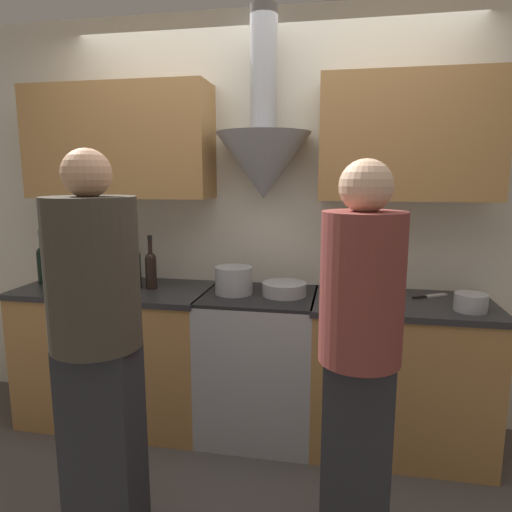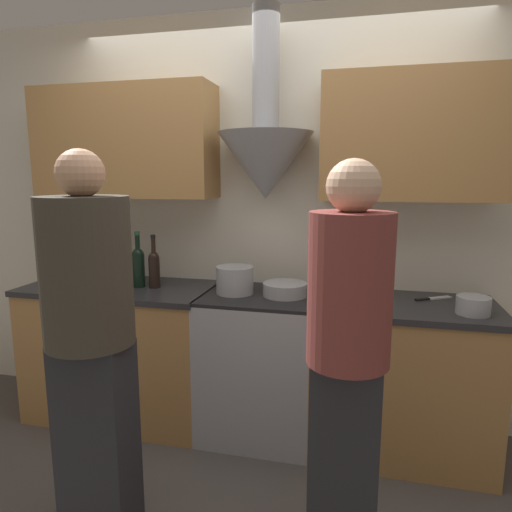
{
  "view_description": "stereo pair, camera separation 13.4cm",
  "coord_description": "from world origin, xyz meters",
  "px_view_note": "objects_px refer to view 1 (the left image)",
  "views": [
    {
      "loc": [
        0.48,
        -2.27,
        1.59
      ],
      "look_at": [
        0.0,
        0.25,
        1.14
      ],
      "focal_mm": 32.0,
      "sensor_mm": 36.0,
      "label": 1
    },
    {
      "loc": [
        0.61,
        -2.24,
        1.59
      ],
      "look_at": [
        0.0,
        0.25,
        1.14
      ],
      "focal_mm": 32.0,
      "sensor_mm": 36.0,
      "label": 2
    }
  ],
  "objects_px": {
    "wine_bottle_5": "(108,266)",
    "person_foreground_right": "(359,355)",
    "saucepan": "(471,302)",
    "person_foreground_left": "(97,337)",
    "wine_bottle_3": "(83,264)",
    "mixing_bowl": "(284,289)",
    "wine_bottle_4": "(94,266)",
    "wine_bottle_8": "(151,268)",
    "wine_bottle_7": "(135,266)",
    "orange_fruit": "(365,287)",
    "wine_bottle_2": "(67,264)",
    "wine_bottle_0": "(43,263)",
    "wine_bottle_1": "(56,264)",
    "wine_bottle_6": "(122,266)",
    "stock_pot": "(234,280)",
    "stove_range": "(259,363)"
  },
  "relations": [
    {
      "from": "stock_pot",
      "to": "saucepan",
      "type": "bearing_deg",
      "value": -5.24
    },
    {
      "from": "wine_bottle_6",
      "to": "orange_fruit",
      "type": "xyz_separation_m",
      "value": [
        1.52,
        0.09,
        -0.09
      ]
    },
    {
      "from": "wine_bottle_1",
      "to": "wine_bottle_0",
      "type": "bearing_deg",
      "value": -178.65
    },
    {
      "from": "wine_bottle_0",
      "to": "wine_bottle_5",
      "type": "bearing_deg",
      "value": -0.79
    },
    {
      "from": "saucepan",
      "to": "person_foreground_left",
      "type": "height_order",
      "value": "person_foreground_left"
    },
    {
      "from": "saucepan",
      "to": "wine_bottle_8",
      "type": "bearing_deg",
      "value": 175.71
    },
    {
      "from": "stove_range",
      "to": "stock_pot",
      "type": "distance_m",
      "value": 0.54
    },
    {
      "from": "wine_bottle_4",
      "to": "wine_bottle_5",
      "type": "distance_m",
      "value": 0.09
    },
    {
      "from": "mixing_bowl",
      "to": "orange_fruit",
      "type": "xyz_separation_m",
      "value": [
        0.47,
        0.11,
        0.01
      ]
    },
    {
      "from": "wine_bottle_5",
      "to": "orange_fruit",
      "type": "distance_m",
      "value": 1.61
    },
    {
      "from": "wine_bottle_0",
      "to": "wine_bottle_8",
      "type": "relative_size",
      "value": 1.04
    },
    {
      "from": "wine_bottle_1",
      "to": "saucepan",
      "type": "xyz_separation_m",
      "value": [
        2.51,
        -0.15,
        -0.08
      ]
    },
    {
      "from": "wine_bottle_4",
      "to": "saucepan",
      "type": "bearing_deg",
      "value": -3.28
    },
    {
      "from": "wine_bottle_5",
      "to": "person_foreground_right",
      "type": "height_order",
      "value": "person_foreground_right"
    },
    {
      "from": "wine_bottle_4",
      "to": "wine_bottle_7",
      "type": "height_order",
      "value": "wine_bottle_7"
    },
    {
      "from": "wine_bottle_7",
      "to": "orange_fruit",
      "type": "distance_m",
      "value": 1.43
    },
    {
      "from": "wine_bottle_1",
      "to": "person_foreground_left",
      "type": "xyz_separation_m",
      "value": [
        0.85,
        -0.99,
        -0.09
      ]
    },
    {
      "from": "wine_bottle_5",
      "to": "wine_bottle_8",
      "type": "height_order",
      "value": "wine_bottle_8"
    },
    {
      "from": "wine_bottle_5",
      "to": "orange_fruit",
      "type": "bearing_deg",
      "value": 3.55
    },
    {
      "from": "wine_bottle_6",
      "to": "wine_bottle_7",
      "type": "bearing_deg",
      "value": -14.08
    },
    {
      "from": "orange_fruit",
      "to": "person_foreground_left",
      "type": "distance_m",
      "value": 1.56
    },
    {
      "from": "wine_bottle_5",
      "to": "wine_bottle_4",
      "type": "bearing_deg",
      "value": -170.93
    },
    {
      "from": "wine_bottle_6",
      "to": "stock_pot",
      "type": "xyz_separation_m",
      "value": [
        0.74,
        -0.04,
        -0.05
      ]
    },
    {
      "from": "mixing_bowl",
      "to": "person_foreground_left",
      "type": "relative_size",
      "value": 0.15
    },
    {
      "from": "wine_bottle_2",
      "to": "mixing_bowl",
      "type": "relative_size",
      "value": 1.33
    },
    {
      "from": "stock_pot",
      "to": "wine_bottle_8",
      "type": "bearing_deg",
      "value": 178.02
    },
    {
      "from": "wine_bottle_4",
      "to": "wine_bottle_7",
      "type": "xyz_separation_m",
      "value": [
        0.28,
        0.0,
        0.01
      ]
    },
    {
      "from": "wine_bottle_6",
      "to": "saucepan",
      "type": "bearing_deg",
      "value": -4.34
    },
    {
      "from": "wine_bottle_1",
      "to": "wine_bottle_2",
      "type": "xyz_separation_m",
      "value": [
        0.09,
        -0.02,
        0.01
      ]
    },
    {
      "from": "wine_bottle_0",
      "to": "person_foreground_left",
      "type": "distance_m",
      "value": 1.37
    },
    {
      "from": "person_foreground_left",
      "to": "person_foreground_right",
      "type": "xyz_separation_m",
      "value": [
        1.07,
        0.03,
        -0.01
      ]
    },
    {
      "from": "wine_bottle_0",
      "to": "person_foreground_left",
      "type": "xyz_separation_m",
      "value": [
        0.94,
        -0.98,
        -0.1
      ]
    },
    {
      "from": "wine_bottle_0",
      "to": "wine_bottle_5",
      "type": "relative_size",
      "value": 1.09
    },
    {
      "from": "stove_range",
      "to": "wine_bottle_4",
      "type": "bearing_deg",
      "value": -179.57
    },
    {
      "from": "saucepan",
      "to": "wine_bottle_5",
      "type": "bearing_deg",
      "value": 176.22
    },
    {
      "from": "wine_bottle_6",
      "to": "orange_fruit",
      "type": "distance_m",
      "value": 1.52
    },
    {
      "from": "wine_bottle_2",
      "to": "mixing_bowl",
      "type": "distance_m",
      "value": 1.42
    },
    {
      "from": "wine_bottle_7",
      "to": "saucepan",
      "type": "xyz_separation_m",
      "value": [
        1.95,
        -0.13,
        -0.1
      ]
    },
    {
      "from": "wine_bottle_7",
      "to": "stock_pot",
      "type": "xyz_separation_m",
      "value": [
        0.64,
        -0.01,
        -0.06
      ]
    },
    {
      "from": "wine_bottle_6",
      "to": "wine_bottle_5",
      "type": "bearing_deg",
      "value": -171.26
    },
    {
      "from": "wine_bottle_1",
      "to": "mixing_bowl",
      "type": "height_order",
      "value": "wine_bottle_1"
    },
    {
      "from": "wine_bottle_2",
      "to": "wine_bottle_7",
      "type": "xyz_separation_m",
      "value": [
        0.47,
        0.0,
        0.0
      ]
    },
    {
      "from": "wine_bottle_3",
      "to": "mixing_bowl",
      "type": "distance_m",
      "value": 1.32
    },
    {
      "from": "stock_pot",
      "to": "person_foreground_right",
      "type": "bearing_deg",
      "value": -52.45
    },
    {
      "from": "person_foreground_right",
      "to": "stock_pot",
      "type": "bearing_deg",
      "value": 127.55
    },
    {
      "from": "wine_bottle_6",
      "to": "wine_bottle_7",
      "type": "height_order",
      "value": "wine_bottle_7"
    },
    {
      "from": "wine_bottle_2",
      "to": "orange_fruit",
      "type": "relative_size",
      "value": 3.95
    },
    {
      "from": "wine_bottle_8",
      "to": "saucepan",
      "type": "xyz_separation_m",
      "value": [
        1.85,
        -0.14,
        -0.09
      ]
    },
    {
      "from": "orange_fruit",
      "to": "wine_bottle_8",
      "type": "bearing_deg",
      "value": -175.52
    },
    {
      "from": "wine_bottle_7",
      "to": "saucepan",
      "type": "height_order",
      "value": "wine_bottle_7"
    }
  ]
}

